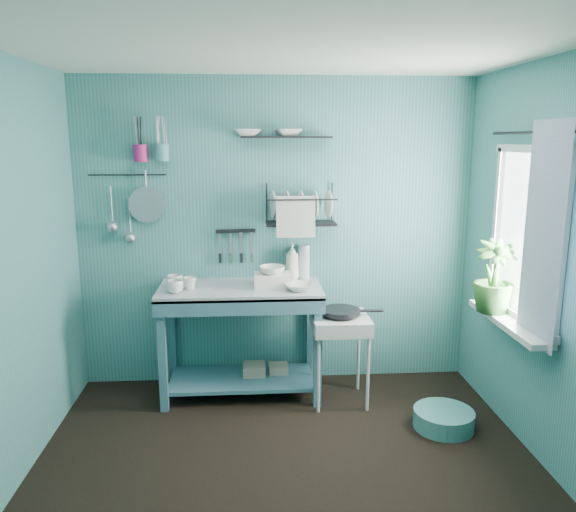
{
  "coord_description": "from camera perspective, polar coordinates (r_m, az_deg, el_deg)",
  "views": [
    {
      "loc": [
        -0.22,
        -3.02,
        2.01
      ],
      "look_at": [
        0.05,
        0.85,
        1.2
      ],
      "focal_mm": 35.0,
      "sensor_mm": 36.0,
      "label": 1
    }
  ],
  "objects": [
    {
      "name": "floor",
      "position": [
        3.64,
        0.14,
        -21.76
      ],
      "size": [
        3.2,
        3.2,
        0.0
      ],
      "primitive_type": "plane",
      "color": "black",
      "rests_on": "ground"
    },
    {
      "name": "ceiling",
      "position": [
        3.07,
        0.17,
        20.96
      ],
      "size": [
        3.2,
        3.2,
        0.0
      ],
      "primitive_type": "plane",
      "rotation": [
        3.14,
        0.0,
        0.0
      ],
      "color": "silver",
      "rests_on": "ground"
    },
    {
      "name": "wall_back",
      "position": [
        4.59,
        -1.18,
        2.26
      ],
      "size": [
        3.2,
        0.0,
        3.2
      ],
      "primitive_type": "plane",
      "rotation": [
        1.57,
        0.0,
        0.0
      ],
      "color": "#3A7877",
      "rests_on": "ground"
    },
    {
      "name": "wall_front",
      "position": [
        1.72,
        3.84,
        -14.52
      ],
      "size": [
        3.2,
        0.0,
        3.2
      ],
      "primitive_type": "plane",
      "rotation": [
        -1.57,
        0.0,
        0.0
      ],
      "color": "#3A7877",
      "rests_on": "ground"
    },
    {
      "name": "wall_right",
      "position": [
        3.61,
        26.41,
        -1.63
      ],
      "size": [
        0.0,
        3.0,
        3.0
      ],
      "primitive_type": "plane",
      "rotation": [
        1.57,
        0.0,
        -1.57
      ],
      "color": "#3A7877",
      "rests_on": "ground"
    },
    {
      "name": "work_counter",
      "position": [
        4.51,
        -4.78,
        -8.56
      ],
      "size": [
        1.29,
        0.69,
        0.89
      ],
      "primitive_type": "cube",
      "rotation": [
        0.0,
        0.0,
        -0.05
      ],
      "color": "#366371",
      "rests_on": "floor"
    },
    {
      "name": "mug_left",
      "position": [
        4.25,
        -11.42,
        -3.07
      ],
      "size": [
        0.12,
        0.12,
        0.1
      ],
      "primitive_type": "imported",
      "color": "silver",
      "rests_on": "work_counter"
    },
    {
      "name": "mug_mid",
      "position": [
        4.33,
        -9.94,
        -2.75
      ],
      "size": [
        0.14,
        0.14,
        0.09
      ],
      "primitive_type": "imported",
      "rotation": [
        0.0,
        0.0,
        0.52
      ],
      "color": "silver",
      "rests_on": "work_counter"
    },
    {
      "name": "mug_right",
      "position": [
        4.4,
        -11.42,
        -2.54
      ],
      "size": [
        0.17,
        0.17,
        0.1
      ],
      "primitive_type": "imported",
      "rotation": [
        0.0,
        0.0,
        1.05
      ],
      "color": "silver",
      "rests_on": "work_counter"
    },
    {
      "name": "wash_tub",
      "position": [
        4.35,
        -1.6,
        -2.47
      ],
      "size": [
        0.28,
        0.22,
        0.1
      ],
      "primitive_type": "cube",
      "color": "silver",
      "rests_on": "work_counter"
    },
    {
      "name": "tub_bowl",
      "position": [
        4.33,
        -1.6,
        -1.44
      ],
      "size": [
        0.2,
        0.19,
        0.06
      ],
      "primitive_type": "imported",
      "color": "silver",
      "rests_on": "wash_tub"
    },
    {
      "name": "soap_bottle",
      "position": [
        4.55,
        0.42,
        -0.54
      ],
      "size": [
        0.11,
        0.12,
        0.3
      ],
      "primitive_type": "imported",
      "color": "silver",
      "rests_on": "work_counter"
    },
    {
      "name": "water_bottle",
      "position": [
        4.58,
        1.65,
        -0.58
      ],
      "size": [
        0.09,
        0.09,
        0.28
      ],
      "primitive_type": "cylinder",
      "color": "silver",
      "rests_on": "work_counter"
    },
    {
      "name": "counter_bowl",
      "position": [
        4.24,
        1.18,
        -3.16
      ],
      "size": [
        0.22,
        0.22,
        0.05
      ],
      "primitive_type": "imported",
      "color": "silver",
      "rests_on": "work_counter"
    },
    {
      "name": "hotplate_stand",
      "position": [
        4.43,
        5.26,
        -10.34
      ],
      "size": [
        0.46,
        0.46,
        0.69
      ],
      "primitive_type": "cube",
      "rotation": [
        0.0,
        0.0,
        -0.08
      ],
      "color": "silver",
      "rests_on": "floor"
    },
    {
      "name": "frying_pan",
      "position": [
        4.3,
        5.36,
        -5.62
      ],
      "size": [
        0.3,
        0.3,
        0.03
      ],
      "primitive_type": "cylinder",
      "color": "black",
      "rests_on": "hotplate_stand"
    },
    {
      "name": "knife_strip",
      "position": [
        4.55,
        -5.35,
        2.54
      ],
      "size": [
        0.32,
        0.05,
        0.03
      ],
      "primitive_type": "cube",
      "rotation": [
        0.0,
        0.0,
        0.1
      ],
      "color": "black",
      "rests_on": "wall_back"
    },
    {
      "name": "dish_rack",
      "position": [
        4.44,
        1.3,
        5.25
      ],
      "size": [
        0.55,
        0.25,
        0.32
      ],
      "primitive_type": "cube",
      "rotation": [
        0.0,
        0.0,
        -0.02
      ],
      "color": "black",
      "rests_on": "wall_back"
    },
    {
      "name": "upper_shelf",
      "position": [
        4.43,
        -0.13,
        11.98
      ],
      "size": [
        0.71,
        0.22,
        0.01
      ],
      "primitive_type": "cube",
      "rotation": [
        0.0,
        0.0,
        -0.06
      ],
      "color": "black",
      "rests_on": "wall_back"
    },
    {
      "name": "shelf_bowl_left",
      "position": [
        4.43,
        -4.12,
        12.73
      ],
      "size": [
        0.22,
        0.22,
        0.05
      ],
      "primitive_type": "imported",
      "rotation": [
        0.0,
        0.0,
        -0.0
      ],
      "color": "silver",
      "rests_on": "upper_shelf"
    },
    {
      "name": "shelf_bowl_right",
      "position": [
        4.44,
        0.02,
        12.04
      ],
      "size": [
        0.25,
        0.25,
        0.05
      ],
      "primitive_type": "imported",
      "rotation": [
        0.0,
        0.0,
        0.15
      ],
      "color": "silver",
      "rests_on": "upper_shelf"
    },
    {
      "name": "utensil_cup_magenta",
      "position": [
        4.52,
        -14.75,
        10.07
      ],
      "size": [
        0.11,
        0.11,
        0.13
      ],
      "primitive_type": "cylinder",
      "color": "#A51E5D",
      "rests_on": "wall_back"
    },
    {
      "name": "utensil_cup_teal",
      "position": [
        4.5,
        -12.69,
        10.22
      ],
      "size": [
        0.11,
        0.11,
        0.13
      ],
      "primitive_type": "cylinder",
      "color": "teal",
      "rests_on": "wall_back"
    },
    {
      "name": "colander",
      "position": [
        4.58,
        -14.17,
        5.07
      ],
      "size": [
        0.28,
        0.03,
        0.28
      ],
      "primitive_type": "cylinder",
      "rotation": [
        1.54,
        0.0,
        0.0
      ],
      "color": "#A2A4A9",
      "rests_on": "wall_back"
    },
    {
      "name": "ladle_outer",
      "position": [
        4.64,
        -17.5,
        4.96
      ],
      "size": [
        0.01,
        0.01,
        0.3
      ],
      "primitive_type": "cylinder",
      "color": "#A2A4A9",
      "rests_on": "wall_back"
    },
    {
      "name": "ladle_inner",
      "position": [
        4.62,
        -15.79,
        3.89
      ],
      "size": [
        0.01,
        0.01,
        0.3
      ],
      "primitive_type": "cylinder",
      "color": "#A2A4A9",
      "rests_on": "wall_back"
    },
    {
      "name": "hook_rail",
      "position": [
        4.6,
        -16.01,
        7.93
      ],
      "size": [
        0.6,
        0.01,
        0.01
      ],
      "primitive_type": "cylinder",
      "rotation": [
        0.0,
        1.57,
        0.0
      ],
      "color": "black",
      "rests_on": "wall_back"
    },
    {
      "name": "window_glass",
      "position": [
        3.96,
        23.19,
        1.96
      ],
      "size": [
        0.0,
        1.1,
        1.1
      ],
      "primitive_type": "plane",
      "rotation": [
        1.57,
        0.0,
        1.57
      ],
      "color": "white",
      "rests_on": "wall_right"
    },
    {
      "name": "windowsill",
      "position": [
        4.06,
        21.44,
        -6.27
      ],
      "size": [
        0.16,
        0.95,
        0.04
      ],
      "primitive_type": "cube",
      "color": "silver",
      "rests_on": "wall_right"
    },
    {
      "name": "curtain",
      "position": [
        3.66,
        24.45,
        1.92
      ],
      "size": [
        0.0,
        1.35,
        1.35
      ],
      "primitive_type": "plane",
      "rotation": [
        1.57,
        0.0,
        1.57
      ],
      "color": "silver",
      "rests_on": "wall_right"
    },
    {
      "name": "curtain_rod",
      "position": [
        3.89,
        23.37,
        11.43
      ],
      "size": [
        0.02,
        1.05,
        0.02
      ],
      "primitive_type": "cylinder",
      "rotation": [
        1.57,
        0.0,
        0.0
      ],
      "color": "black",
      "rests_on": "wall_right"
    },
    {
      "name": "potted_plant",
      "position": [
        4.12,
        20.2,
        -1.97
      ],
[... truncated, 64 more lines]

